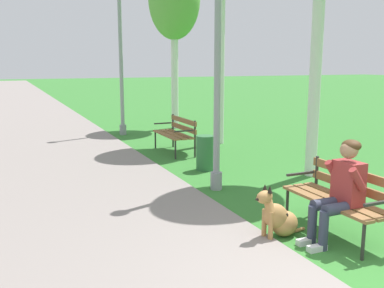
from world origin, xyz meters
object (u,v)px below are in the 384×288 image
(park_bench_mid, at_px, (176,132))
(litter_bin, at_px, (205,153))
(lamp_post_mid, at_px, (121,57))
(birch_tree_fourth, at_px, (174,0))
(lamp_post_near, at_px, (217,71))
(park_bench_near, at_px, (341,195))
(person_seated_on_near_bench, at_px, (341,188))
(dog_shepherd, at_px, (279,218))

(park_bench_mid, height_order, litter_bin, park_bench_mid)
(lamp_post_mid, bearing_deg, birch_tree_fourth, 17.88)
(lamp_post_mid, bearing_deg, lamp_post_near, -90.25)
(park_bench_mid, relative_size, birch_tree_fourth, 0.28)
(park_bench_near, distance_m, birch_tree_fourth, 10.03)
(park_bench_mid, bearing_deg, lamp_post_near, -99.42)
(park_bench_mid, distance_m, person_seated_on_near_bench, 5.74)
(person_seated_on_near_bench, height_order, lamp_post_mid, lamp_post_mid)
(park_bench_mid, bearing_deg, lamp_post_mid, 99.06)
(park_bench_mid, distance_m, litter_bin, 1.86)
(park_bench_mid, xyz_separation_m, birch_tree_fourth, (1.44, 3.73, 3.56))
(dog_shepherd, xyz_separation_m, lamp_post_near, (0.24, 2.17, 1.75))
(park_bench_mid, bearing_deg, park_bench_near, -89.86)
(park_bench_mid, bearing_deg, dog_shepherd, -98.20)
(person_seated_on_near_bench, xyz_separation_m, lamp_post_near, (-0.33, 2.58, 1.33))
(park_bench_near, bearing_deg, lamp_post_near, 102.73)
(park_bench_mid, relative_size, dog_shepherd, 1.80)
(park_bench_near, xyz_separation_m, litter_bin, (-0.12, 3.69, -0.16))
(birch_tree_fourth, bearing_deg, lamp_post_mid, -162.12)
(lamp_post_mid, distance_m, litter_bin, 5.34)
(lamp_post_near, bearing_deg, birch_tree_fourth, 74.11)
(litter_bin, bearing_deg, person_seated_on_near_bench, -91.22)
(lamp_post_mid, relative_size, birch_tree_fourth, 0.82)
(lamp_post_near, bearing_deg, dog_shepherd, -96.41)
(person_seated_on_near_bench, distance_m, birch_tree_fourth, 10.19)
(lamp_post_near, height_order, lamp_post_mid, lamp_post_mid)
(park_bench_near, distance_m, park_bench_mid, 5.53)
(park_bench_near, height_order, birch_tree_fourth, birch_tree_fourth)
(park_bench_near, relative_size, litter_bin, 2.14)
(lamp_post_near, bearing_deg, litter_bin, 72.48)
(park_bench_near, relative_size, lamp_post_mid, 0.34)
(person_seated_on_near_bench, distance_m, lamp_post_near, 2.92)
(dog_shepherd, distance_m, litter_bin, 3.54)
(person_seated_on_near_bench, bearing_deg, park_bench_mid, 88.07)
(lamp_post_mid, xyz_separation_m, birch_tree_fourth, (1.93, 0.62, 1.77))
(birch_tree_fourth, bearing_deg, park_bench_near, -98.73)
(dog_shepherd, height_order, lamp_post_near, lamp_post_near)
(lamp_post_mid, bearing_deg, litter_bin, -85.56)
(dog_shepherd, bearing_deg, park_bench_near, -14.67)
(park_bench_near, xyz_separation_m, dog_shepherd, (-0.78, 0.20, -0.25))
(park_bench_mid, distance_m, birch_tree_fourth, 5.35)
(park_bench_near, xyz_separation_m, person_seated_on_near_bench, (-0.21, -0.21, 0.17))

